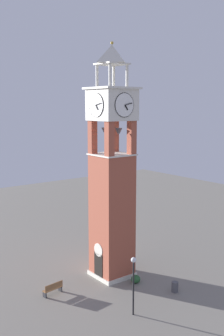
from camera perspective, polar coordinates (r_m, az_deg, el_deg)
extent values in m
plane|color=gray|center=(34.60, 0.00, -15.14)|extent=(80.00, 80.00, 0.00)
cube|color=#9E4C38|center=(32.84, 0.00, -7.00)|extent=(2.79, 2.79, 10.20)
cube|color=silver|center=(34.52, 0.00, -14.88)|extent=(2.99, 2.99, 0.35)
cube|color=black|center=(33.36, -1.97, -13.94)|extent=(1.10, 0.04, 2.20)
cylinder|color=silver|center=(32.84, -1.98, -11.69)|extent=(1.10, 0.04, 1.10)
cube|color=#9E4C38|center=(31.91, -2.82, 4.36)|extent=(0.56, 0.56, 2.76)
cube|color=#9E4C38|center=(30.12, -0.37, 4.10)|extent=(0.56, 0.56, 2.76)
cube|color=#9E4C38|center=(33.24, 0.34, 4.56)|extent=(0.56, 0.56, 2.76)
cube|color=#9E4C38|center=(31.52, 2.85, 4.31)|extent=(0.56, 0.56, 2.76)
cube|color=silver|center=(31.81, 0.00, 1.97)|extent=(2.95, 2.95, 0.12)
cone|color=#4C4C51|center=(31.23, 0.87, 5.27)|extent=(0.47, 0.47, 0.55)
cone|color=#4C4C51|center=(31.84, 1.08, 5.34)|extent=(0.48, 0.48, 0.48)
cone|color=#4C4C51|center=(32.26, -0.11, 5.39)|extent=(0.48, 0.48, 0.44)
cone|color=#4C4C51|center=(31.88, -1.05, 5.35)|extent=(0.54, 0.54, 0.54)
cone|color=#4C4C51|center=(31.18, -0.79, 5.27)|extent=(0.52, 0.52, 0.53)
cube|color=silver|center=(31.58, 0.00, 9.04)|extent=(3.03, 3.03, 2.43)
cylinder|color=white|center=(30.66, -2.29, 9.03)|extent=(1.84, 0.05, 1.84)
torus|color=black|center=(30.66, -2.29, 9.03)|extent=(1.87, 0.06, 1.87)
cube|color=black|center=(30.51, -2.23, 8.69)|extent=(0.36, 0.03, 0.42)
cube|color=black|center=(30.33, -1.99, 9.18)|extent=(0.73, 0.03, 0.21)
cylinder|color=white|center=(32.54, 2.16, 9.03)|extent=(1.84, 0.05, 1.84)
torus|color=black|center=(32.54, 2.16, 9.03)|extent=(1.87, 0.06, 1.87)
cube|color=black|center=(32.47, 2.40, 8.71)|extent=(0.36, 0.03, 0.42)
cube|color=black|center=(32.30, 2.66, 9.16)|extent=(0.73, 0.03, 0.21)
cylinder|color=white|center=(32.80, -1.66, 9.03)|extent=(0.05, 1.84, 1.84)
torus|color=black|center=(32.80, -1.66, 9.03)|extent=(0.06, 1.87, 1.87)
cube|color=black|center=(32.93, -1.52, 8.71)|extent=(0.03, 0.36, 0.42)
cube|color=black|center=(33.06, -1.22, 9.16)|extent=(0.03, 0.73, 0.21)
cylinder|color=white|center=(30.38, 1.80, 9.03)|extent=(0.05, 1.84, 1.84)
torus|color=black|center=(30.38, 1.80, 9.03)|extent=(0.06, 1.87, 1.87)
cube|color=black|center=(30.42, 2.08, 8.69)|extent=(0.03, 0.36, 0.42)
cube|color=black|center=(30.56, 2.40, 9.17)|extent=(0.03, 0.73, 0.21)
cube|color=silver|center=(31.60, 0.00, 11.38)|extent=(3.39, 3.39, 0.16)
cylinder|color=silver|center=(31.82, -2.16, 13.04)|extent=(0.22, 0.22, 1.71)
cylinder|color=silver|center=(30.49, -0.28, 13.23)|extent=(0.22, 0.22, 1.71)
cylinder|color=silver|center=(32.82, 0.26, 12.92)|extent=(0.22, 0.22, 1.71)
cylinder|color=silver|center=(31.53, 2.18, 13.08)|extent=(0.22, 0.22, 1.71)
cube|color=silver|center=(31.74, 0.00, 14.72)|extent=(2.11, 2.11, 0.12)
pyramid|color=silver|center=(31.82, 0.00, 16.07)|extent=(2.11, 2.11, 1.40)
sphere|color=#B79338|center=(31.93, 0.00, 17.53)|extent=(0.24, 0.24, 0.24)
cube|color=brown|center=(31.62, -8.55, -16.78)|extent=(0.62, 1.64, 0.06)
cube|color=brown|center=(31.36, -8.35, -16.43)|extent=(0.23, 1.60, 0.44)
cube|color=#2D2D33|center=(31.36, -9.65, -17.53)|extent=(0.40, 0.12, 0.42)
cube|color=#2D2D33|center=(32.11, -7.45, -16.81)|extent=(0.40, 0.12, 0.42)
cylinder|color=black|center=(28.08, 3.09, -16.93)|extent=(0.12, 0.12, 3.75)
sphere|color=silver|center=(27.24, 3.12, -13.05)|extent=(0.36, 0.36, 0.36)
cylinder|color=#4C4C51|center=(32.05, 9.02, -16.52)|extent=(0.52, 0.52, 0.80)
ellipsoid|color=#28562D|center=(33.21, 3.43, -15.63)|extent=(0.75, 0.75, 0.63)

